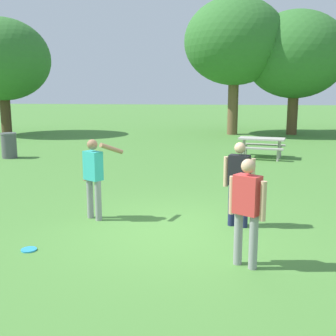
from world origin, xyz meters
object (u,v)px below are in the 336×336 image
person_thrower (247,206)px  tree_tall_left (2,60)px  tree_broad_center (235,42)px  tree_far_right (296,55)px  person_bystander (239,179)px  frisbee (29,250)px  trash_can_beside_table (9,145)px  person_catcher (94,173)px  picnic_table_near (262,143)px

person_thrower → tree_tall_left: size_ratio=0.25×
tree_broad_center → tree_far_right: tree_broad_center is taller
person_bystander → frisbee: (-3.48, -1.65, -0.93)m
tree_far_right → trash_can_beside_table: bearing=-141.3°
tree_broad_center → person_thrower: bearing=-91.3°
person_thrower → person_catcher: (-2.90, 2.02, 0.02)m
person_thrower → person_catcher: bearing=145.1°
trash_can_beside_table → tree_broad_center: bearing=47.0°
tree_tall_left → tree_far_right: tree_far_right is taller
frisbee → picnic_table_near: 11.04m
frisbee → person_thrower: bearing=-3.6°
person_catcher → person_bystander: bearing=-2.9°
picnic_table_near → tree_broad_center: bearing=95.7°
frisbee → picnic_table_near: (4.74, 9.95, 0.55)m
trash_can_beside_table → tree_far_right: (12.11, 9.70, 3.94)m
person_thrower → picnic_table_near: size_ratio=0.84×
person_bystander → frisbee: size_ratio=6.45×
person_thrower → frisbee: bearing=176.4°
frisbee → tree_far_right: 20.41m
trash_can_beside_table → tree_tall_left: size_ratio=0.15×
tree_far_right → person_thrower: bearing=-101.4°
tree_tall_left → tree_far_right: (16.18, 1.97, 0.26)m
trash_can_beside_table → tree_broad_center: size_ratio=0.13×
trash_can_beside_table → tree_far_right: tree_far_right is taller
person_catcher → person_bystander: (2.88, -0.15, -0.02)m
frisbee → tree_tall_left: tree_tall_left is taller
person_catcher → tree_far_right: tree_far_right is taller
trash_can_beside_table → tree_far_right: 16.01m
tree_broad_center → tree_far_right: 3.47m
frisbee → trash_can_beside_table: (-4.81, 8.84, 0.47)m
person_thrower → picnic_table_near: (1.24, 10.18, -0.38)m
trash_can_beside_table → frisbee: bearing=-61.5°
person_bystander → tree_far_right: (3.82, 16.89, 3.48)m
person_thrower → picnic_table_near: 10.26m
person_thrower → tree_tall_left: bearing=126.4°
picnic_table_near → tree_broad_center: (-0.82, 8.25, 4.56)m
frisbee → tree_tall_left: bearing=118.2°
person_bystander → frisbee: person_bystander is taller
person_bystander → trash_can_beside_table: bearing=139.1°
tree_tall_left → tree_broad_center: size_ratio=0.85×
trash_can_beside_table → picnic_table_near: bearing=6.6°
person_bystander → picnic_table_near: bearing=81.4°
person_thrower → picnic_table_near: bearing=83.1°
trash_can_beside_table → person_bystander: bearing=-40.9°
person_thrower → frisbee: size_ratio=6.45×
person_catcher → picnic_table_near: 9.15m
frisbee → tree_tall_left: size_ratio=0.04×
picnic_table_near → tree_tall_left: size_ratio=0.30×
person_thrower → tree_tall_left: 21.12m
picnic_table_near → person_thrower: bearing=-96.9°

